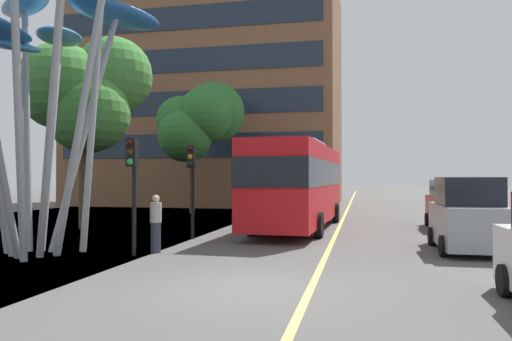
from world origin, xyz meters
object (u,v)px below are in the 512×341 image
(traffic_light_kerb_near, at_px, (133,171))
(pedestrian, at_px, (156,224))
(traffic_light_island_mid, at_px, (240,168))
(car_parked_far, at_px, (453,206))
(car_parked_mid, at_px, (468,217))
(red_bus, at_px, (298,181))
(leaf_sculpture, at_px, (43,9))
(traffic_light_kerb_far, at_px, (192,171))

(traffic_light_kerb_near, bearing_deg, pedestrian, 62.67)
(traffic_light_island_mid, height_order, car_parked_far, traffic_light_island_mid)
(traffic_light_kerb_near, relative_size, car_parked_mid, 0.86)
(car_parked_mid, bearing_deg, red_bus, 136.71)
(leaf_sculpture, bearing_deg, car_parked_mid, 15.00)
(red_bus, bearing_deg, car_parked_far, 10.36)
(pedestrian, bearing_deg, car_parked_mid, 13.73)
(traffic_light_kerb_near, bearing_deg, leaf_sculpture, -173.74)
(traffic_light_kerb_far, bearing_deg, traffic_light_kerb_near, -94.70)
(traffic_light_kerb_near, xyz_separation_m, pedestrian, (0.38, 0.74, -1.56))
(leaf_sculpture, distance_m, traffic_light_kerb_near, 5.41)
(traffic_light_kerb_far, bearing_deg, leaf_sculpture, -124.76)
(leaf_sculpture, height_order, car_parked_mid, leaf_sculpture)
(leaf_sculpture, xyz_separation_m, traffic_light_island_mid, (2.90, 12.06, -4.43))
(leaf_sculpture, height_order, traffic_light_island_mid, leaf_sculpture)
(traffic_light_kerb_far, bearing_deg, traffic_light_island_mid, 90.76)
(traffic_light_kerb_near, bearing_deg, car_parked_far, 43.52)
(red_bus, relative_size, pedestrian, 6.66)
(traffic_light_kerb_far, xyz_separation_m, pedestrian, (0.05, -3.30, -1.59))
(car_parked_far, relative_size, pedestrian, 2.48)
(traffic_light_island_mid, xyz_separation_m, car_parked_far, (9.94, -2.11, -1.69))
(car_parked_far, bearing_deg, traffic_light_kerb_far, -150.27)
(traffic_light_kerb_far, distance_m, pedestrian, 3.66)
(red_bus, relative_size, car_parked_far, 2.68)
(red_bus, bearing_deg, pedestrian, -112.95)
(pedestrian, bearing_deg, traffic_light_kerb_far, 90.88)
(traffic_light_island_mid, relative_size, pedestrian, 2.18)
(traffic_light_kerb_near, bearing_deg, traffic_light_kerb_far, 85.30)
(red_bus, height_order, traffic_light_kerb_far, red_bus)
(traffic_light_kerb_near, height_order, traffic_light_kerb_far, traffic_light_kerb_far)
(leaf_sculpture, bearing_deg, red_bus, 54.15)
(traffic_light_island_mid, distance_m, car_parked_far, 10.30)
(car_parked_far, bearing_deg, red_bus, -169.64)
(red_bus, bearing_deg, traffic_light_island_mid, 136.06)
(traffic_light_kerb_far, relative_size, car_parked_mid, 0.87)
(pedestrian, bearing_deg, traffic_light_island_mid, 90.80)
(leaf_sculpture, bearing_deg, traffic_light_kerb_near, 6.26)
(traffic_light_island_mid, distance_m, car_parked_mid, 12.88)
(leaf_sculpture, relative_size, pedestrian, 5.38)
(traffic_light_kerb_near, distance_m, pedestrian, 1.77)
(traffic_light_kerb_far, height_order, car_parked_mid, traffic_light_kerb_far)
(car_parked_mid, xyz_separation_m, car_parked_far, (0.68, 6.69, -0.04))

